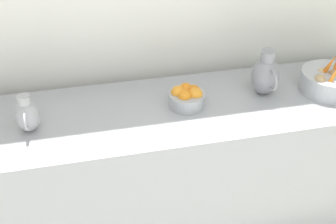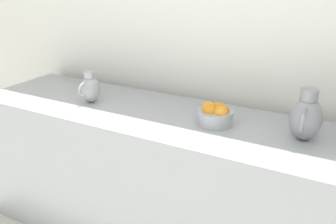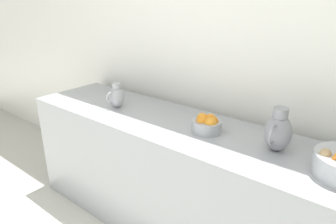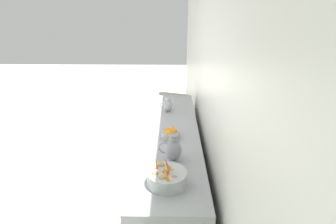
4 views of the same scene
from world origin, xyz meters
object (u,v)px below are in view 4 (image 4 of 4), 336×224
at_px(metal_pitcher_tall, 173,149).
at_px(metal_pitcher_short, 168,105).
at_px(vegetable_colander, 167,177).
at_px(orange_bowl, 171,134).

height_order(metal_pitcher_tall, metal_pitcher_short, metal_pitcher_tall).
distance_m(metal_pitcher_tall, metal_pitcher_short, 1.23).
bearing_deg(vegetable_colander, metal_pitcher_tall, -97.96).
xyz_separation_m(metal_pitcher_tall, metal_pitcher_short, (0.07, -1.23, -0.03)).
relative_size(vegetable_colander, orange_bowl, 1.67).
xyz_separation_m(orange_bowl, metal_pitcher_short, (0.04, -0.79, 0.03)).
relative_size(metal_pitcher_tall, metal_pitcher_short, 1.31).
bearing_deg(metal_pitcher_short, metal_pitcher_tall, 93.36).
xyz_separation_m(orange_bowl, metal_pitcher_tall, (-0.03, 0.44, 0.06)).
distance_m(vegetable_colander, metal_pitcher_short, 1.59).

